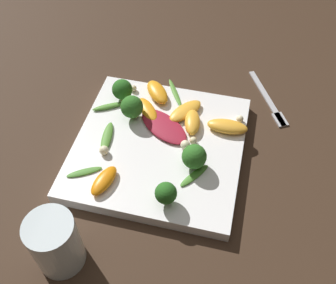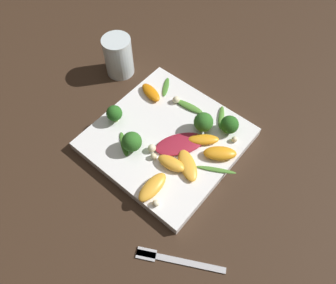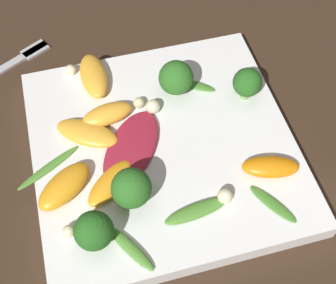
{
  "view_description": "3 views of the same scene",
  "coord_description": "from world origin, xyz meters",
  "views": [
    {
      "loc": [
        0.43,
        0.12,
        0.57
      ],
      "look_at": [
        0.01,
        0.02,
        0.04
      ],
      "focal_mm": 42.0,
      "sensor_mm": 36.0,
      "label": 1
    },
    {
      "loc": [
        -0.26,
        0.3,
        0.62
      ],
      "look_at": [
        -0.01,
        0.01,
        0.03
      ],
      "focal_mm": 35.0,
      "sensor_mm": 36.0,
      "label": 2
    },
    {
      "loc": [
        -0.07,
        -0.29,
        0.47
      ],
      "look_at": [
        0.0,
        -0.01,
        0.04
      ],
      "focal_mm": 50.0,
      "sensor_mm": 36.0,
      "label": 3
    }
  ],
  "objects": [
    {
      "name": "macadamia_nut_0",
      "position": [
        -0.01,
        0.06,
        0.03
      ],
      "size": [
        0.01,
        0.01,
        0.01
      ],
      "color": "beige",
      "rests_on": "plate"
    },
    {
      "name": "orange_segment_3",
      "position": [
        -0.07,
        -0.04,
        0.03
      ],
      "size": [
        0.07,
        0.06,
        0.01
      ],
      "color": "orange",
      "rests_on": "plate"
    },
    {
      "name": "broccoli_floret_3",
      "position": [
        0.11,
        0.04,
        0.05
      ],
      "size": [
        0.04,
        0.04,
        0.04
      ],
      "color": "#84AD5B",
      "rests_on": "plate"
    },
    {
      "name": "orange_segment_4",
      "position": [
        -0.08,
        0.03,
        0.03
      ],
      "size": [
        0.08,
        0.07,
        0.01
      ],
      "color": "#FCAD33",
      "rests_on": "plate"
    },
    {
      "name": "macadamia_nut_2",
      "position": [
        -0.12,
        -0.08,
        0.03
      ],
      "size": [
        0.01,
        0.01,
        0.01
      ],
      "color": "beige",
      "rests_on": "plate"
    },
    {
      "name": "radicchio_leaf_0",
      "position": [
        -0.04,
        -0.0,
        0.03
      ],
      "size": [
        0.1,
        0.12,
        0.01
      ],
      "color": "maroon",
      "rests_on": "plate"
    },
    {
      "name": "arugula_sprig_4",
      "position": [
        -0.13,
        -0.0,
        0.03
      ],
      "size": [
        0.08,
        0.05,
        0.0
      ],
      "color": "#518E33",
      "rests_on": "plate"
    },
    {
      "name": "macadamia_nut_3",
      "position": [
        -0.09,
        0.13,
        0.03
      ],
      "size": [
        0.01,
        0.01,
        0.01
      ],
      "color": "beige",
      "rests_on": "plate"
    },
    {
      "name": "arugula_sprig_1",
      "position": [
        0.09,
        -0.11,
        0.03
      ],
      "size": [
        0.04,
        0.06,
        0.0
      ],
      "color": "#47842D",
      "rests_on": "plate"
    },
    {
      "name": "orange_segment_1",
      "position": [
        -0.12,
        -0.03,
        0.03
      ],
      "size": [
        0.07,
        0.07,
        0.02
      ],
      "color": "orange",
      "rests_on": "plate"
    },
    {
      "name": "plate",
      "position": [
        0.0,
        0.0,
        0.01
      ],
      "size": [
        0.3,
        0.3,
        0.02
      ],
      "color": "white",
      "rests_on": "ground_plane"
    },
    {
      "name": "fork",
      "position": [
        -0.17,
        0.19,
        0.0
      ],
      "size": [
        0.15,
        0.09,
        0.01
      ],
      "color": "#B2B2B7",
      "rests_on": "ground_plane"
    },
    {
      "name": "orange_segment_5",
      "position": [
        -0.06,
        0.11,
        0.03
      ],
      "size": [
        0.03,
        0.08,
        0.02
      ],
      "color": "#FCAD33",
      "rests_on": "plate"
    },
    {
      "name": "ground_plane",
      "position": [
        0.0,
        0.0,
        0.0
      ],
      "size": [
        2.4,
        2.4,
        0.0
      ],
      "primitive_type": "plane",
      "color": "#382619"
    },
    {
      "name": "broccoli_floret_2",
      "position": [
        0.03,
        0.07,
        0.05
      ],
      "size": [
        0.04,
        0.04,
        0.05
      ],
      "color": "#84AD5B",
      "rests_on": "plate"
    },
    {
      "name": "macadamia_nut_4",
      "position": [
        0.04,
        -0.09,
        0.03
      ],
      "size": [
        0.02,
        0.02,
        0.02
      ],
      "color": "beige",
      "rests_on": "plate"
    },
    {
      "name": "arugula_sprig_3",
      "position": [
        -0.06,
        -0.12,
        0.03
      ],
      "size": [
        0.04,
        0.06,
        0.01
      ],
      "color": "#518E33",
      "rests_on": "plate"
    },
    {
      "name": "broccoli_floret_0",
      "position": [
        -0.05,
        -0.06,
        0.05
      ],
      "size": [
        0.04,
        0.04,
        0.05
      ],
      "color": "#7A9E51",
      "rests_on": "plate"
    },
    {
      "name": "drinking_glass",
      "position": [
        0.23,
        -0.09,
        0.05
      ],
      "size": [
        0.07,
        0.07,
        0.1
      ],
      "color": "silver",
      "rests_on": "ground_plane"
    },
    {
      "name": "orange_segment_0",
      "position": [
        0.1,
        -0.07,
        0.03
      ],
      "size": [
        0.07,
        0.04,
        0.02
      ],
      "color": "orange",
      "rests_on": "plate"
    },
    {
      "name": "broccoli_floret_1",
      "position": [
        -0.1,
        -0.1,
        0.05
      ],
      "size": [
        0.04,
        0.04,
        0.04
      ],
      "color": "#84AD5B",
      "rests_on": "plate"
    },
    {
      "name": "macadamia_nut_1",
      "position": [
        0.0,
        0.05,
        0.03
      ],
      "size": [
        0.02,
        0.02,
        0.02
      ],
      "color": "beige",
      "rests_on": "plate"
    },
    {
      "name": "arugula_sprig_2",
      "position": [
        0.06,
        0.08,
        0.03
      ],
      "size": [
        0.06,
        0.05,
        0.0
      ],
      "color": "#47842D",
      "rests_on": "plate"
    },
    {
      "name": "arugula_sprig_0",
      "position": [
        0.01,
        -0.09,
        0.03
      ],
      "size": [
        0.07,
        0.03,
        0.01
      ],
      "color": "#518E33",
      "rests_on": "plate"
    },
    {
      "name": "orange_segment_2",
      "position": [
        -0.05,
        0.05,
        0.03
      ],
      "size": [
        0.06,
        0.04,
        0.02
      ],
      "color": "#FCAD33",
      "rests_on": "plate"
    }
  ]
}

